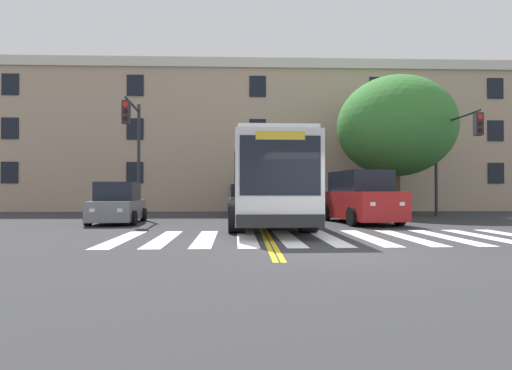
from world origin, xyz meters
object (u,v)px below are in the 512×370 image
at_px(traffic_light_near_corner, 453,146).
at_px(traffic_light_overhead, 298,162).
at_px(car_red_far_lane, 360,198).
at_px(car_grey_near_lane, 118,204).
at_px(car_white_behind_bus, 242,199).
at_px(street_tree_curbside_large, 396,127).
at_px(traffic_light_far_corner, 134,138).
at_px(city_bus, 264,181).

bearing_deg(traffic_light_near_corner, traffic_light_overhead, 167.62).
relative_size(car_red_far_lane, traffic_light_overhead, 1.11).
distance_m(car_grey_near_lane, traffic_light_overhead, 9.40).
xyz_separation_m(car_grey_near_lane, car_white_behind_bus, (5.24, 9.45, 0.01)).
distance_m(car_grey_near_lane, traffic_light_near_corner, 16.16).
bearing_deg(car_grey_near_lane, street_tree_curbside_large, 19.58).
bearing_deg(traffic_light_overhead, car_white_behind_bus, 118.73).
bearing_deg(car_red_far_lane, street_tree_curbside_large, 54.99).
xyz_separation_m(car_grey_near_lane, traffic_light_overhead, (8.28, 3.91, 2.13)).
height_order(car_white_behind_bus, traffic_light_far_corner, traffic_light_far_corner).
height_order(city_bus, traffic_light_far_corner, traffic_light_far_corner).
distance_m(car_red_far_lane, street_tree_curbside_large, 7.32).
bearing_deg(car_grey_near_lane, traffic_light_near_corner, 8.21).
height_order(city_bus, traffic_light_near_corner, traffic_light_near_corner).
bearing_deg(city_bus, car_red_far_lane, 1.28).
xyz_separation_m(car_red_far_lane, traffic_light_far_corner, (-10.20, 1.91, 2.80)).
height_order(car_grey_near_lane, street_tree_curbside_large, street_tree_curbside_large).
height_order(car_grey_near_lane, car_red_far_lane, car_red_far_lane).
relative_size(car_white_behind_bus, street_tree_curbside_large, 0.49).
distance_m(car_white_behind_bus, traffic_light_far_corner, 9.67).
bearing_deg(traffic_light_near_corner, city_bus, -165.43).
distance_m(city_bus, car_white_behind_bus, 9.75).
height_order(car_red_far_lane, car_white_behind_bus, car_red_far_lane).
height_order(traffic_light_far_corner, traffic_light_overhead, traffic_light_far_corner).
bearing_deg(car_red_far_lane, traffic_light_far_corner, 169.39).
bearing_deg(traffic_light_overhead, traffic_light_far_corner, -165.44).
distance_m(city_bus, traffic_light_overhead, 4.73).
distance_m(car_white_behind_bus, street_tree_curbside_large, 10.63).
xyz_separation_m(car_red_far_lane, traffic_light_near_corner, (5.37, 2.38, 2.57)).
height_order(car_white_behind_bus, traffic_light_near_corner, traffic_light_near_corner).
bearing_deg(traffic_light_far_corner, traffic_light_overhead, 14.56).
height_order(city_bus, car_red_far_lane, city_bus).
relative_size(city_bus, car_white_behind_bus, 2.97).
bearing_deg(car_white_behind_bus, traffic_light_far_corner, -123.53).
height_order(traffic_light_far_corner, street_tree_curbside_large, street_tree_curbside_large).
relative_size(traffic_light_near_corner, street_tree_curbside_large, 0.62).
bearing_deg(city_bus, traffic_light_overhead, 63.60).
xyz_separation_m(car_white_behind_bus, traffic_light_near_corner, (10.51, -7.18, 2.81)).
relative_size(traffic_light_overhead, street_tree_curbside_large, 0.53).
relative_size(car_grey_near_lane, traffic_light_overhead, 0.84).
xyz_separation_m(car_white_behind_bus, street_tree_curbside_large, (8.68, -4.50, 4.18)).
bearing_deg(traffic_light_far_corner, city_bus, -18.29).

